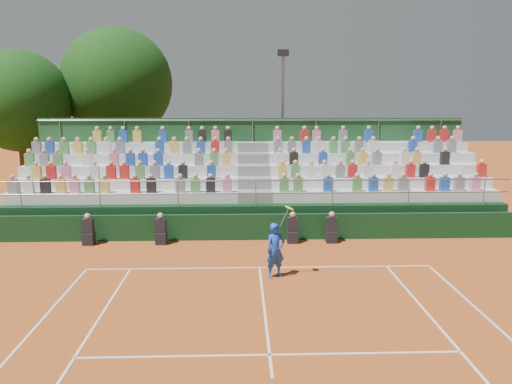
{
  "coord_description": "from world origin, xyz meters",
  "views": [
    {
      "loc": [
        -0.6,
        -15.21,
        5.4
      ],
      "look_at": [
        0.0,
        3.5,
        1.8
      ],
      "focal_mm": 35.0,
      "sensor_mm": 36.0,
      "label": 1
    }
  ],
  "objects_px": {
    "tennis_player": "(276,250)",
    "tree_east": "(117,84)",
    "floodlight_mast": "(283,111)",
    "tree_west": "(19,101)"
  },
  "relations": [
    {
      "from": "tree_west",
      "to": "tree_east",
      "type": "height_order",
      "value": "tree_east"
    },
    {
      "from": "tree_east",
      "to": "floodlight_mast",
      "type": "height_order",
      "value": "tree_east"
    },
    {
      "from": "tennis_player",
      "to": "tree_east",
      "type": "height_order",
      "value": "tree_east"
    },
    {
      "from": "tree_west",
      "to": "tree_east",
      "type": "relative_size",
      "value": 0.84
    },
    {
      "from": "tennis_player",
      "to": "tree_east",
      "type": "xyz_separation_m",
      "value": [
        -8.19,
        15.63,
        5.28
      ]
    },
    {
      "from": "tree_east",
      "to": "floodlight_mast",
      "type": "relative_size",
      "value": 1.19
    },
    {
      "from": "tree_east",
      "to": "tennis_player",
      "type": "bearing_deg",
      "value": -62.33
    },
    {
      "from": "floodlight_mast",
      "to": "tennis_player",
      "type": "bearing_deg",
      "value": -95.61
    },
    {
      "from": "tennis_player",
      "to": "tree_east",
      "type": "distance_m",
      "value": 18.42
    },
    {
      "from": "tennis_player",
      "to": "tree_east",
      "type": "relative_size",
      "value": 0.24
    }
  ]
}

